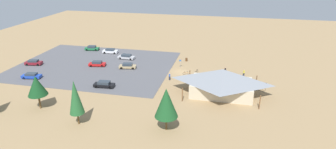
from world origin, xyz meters
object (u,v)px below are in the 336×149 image
Objects in this scene: car_white_near_entry at (110,51)px; car_blue_aisle_side at (32,76)px; trash_bin at (186,60)px; car_maroon_by_curb at (34,62)px; pine_mideast at (75,97)px; car_silver_second_row at (126,57)px; bicycle_blue_lone_west at (237,79)px; visitor_near_lot at (225,70)px; bicycle_black_yard_right at (196,72)px; car_green_back_corner at (92,48)px; car_black_front_row at (104,84)px; bicycle_silver_by_bin at (262,89)px; bicycle_purple_yard_center at (200,78)px; bicycle_orange_yard_front at (186,73)px; bicycle_red_yard_left at (222,77)px; bicycle_green_near_porch at (255,82)px; pine_west at (37,86)px; visitor_by_pavilion at (170,76)px; pine_east at (166,103)px; bicycle_white_front_row at (245,81)px; bicycle_teal_trailside at (187,77)px; bicycle_yellow_edge_south at (264,84)px; car_red_end_stall at (97,64)px; bike_pavilion at (222,80)px; lot_sign at (180,62)px.

car_blue_aisle_side is at bearing 65.21° from car_white_near_entry.
trash_bin is 41.52m from car_maroon_by_curb.
car_silver_second_row is (4.13, -34.45, -4.41)m from pine_mideast.
visitor_near_lot is at bearing -53.18° from bicycle_blue_lone_west.
bicycle_black_yard_right is at bearing 114.70° from trash_bin.
car_black_front_row is at bearing 121.80° from car_green_back_corner.
bicycle_silver_by_bin is 53.18m from car_green_back_corner.
car_white_near_entry is (28.95, -14.44, 0.39)m from bicycle_purple_yard_center.
visitor_near_lot is at bearing 165.30° from car_green_back_corner.
bicycle_silver_by_bin is 0.36× the size of car_blue_aisle_side.
bicycle_blue_lone_west is at bearing 174.03° from bicycle_orange_yard_front.
bicycle_red_yard_left is 6.67m from bicycle_black_yard_right.
trash_bin reaches higher than bicycle_green_near_porch.
visitor_by_pavilion is (-21.11, -18.76, -3.76)m from pine_west.
car_blue_aisle_side reaches higher than bicycle_blue_lone_west.
pine_east reaches higher than pine_west.
bicycle_white_front_row is at bearing 141.86° from trash_bin.
bicycle_black_yard_right is (-1.78, -4.24, 0.01)m from bicycle_teal_trailside.
pine_mideast is 25.25m from visitor_by_pavilion.
car_maroon_by_curb is 0.96× the size of car_silver_second_row.
car_white_near_entry is (43.34, -14.85, 0.39)m from bicycle_yellow_edge_south.
car_silver_second_row is (-5.50, -7.28, -0.02)m from car_red_end_stall.
pine_west reaches higher than car_red_end_stall.
car_black_front_row is 2.74× the size of visitor_near_lot.
pine_west is 36.53m from bicycle_black_yard_right.
bicycle_green_near_porch is at bearing 169.41° from bicycle_red_yard_left.
bike_pavilion reaches higher than trash_bin.
car_maroon_by_curb is at bearing 1.98° from bicycle_red_yard_left.
bike_pavilion is 34.51m from car_red_end_stall.
bicycle_red_yard_left is 0.30× the size of car_black_front_row.
lot_sign is 1.44× the size of bicycle_white_front_row.
bicycle_orange_yard_front is (16.18, -2.00, -0.05)m from bicycle_green_near_porch.
pine_mideast is 1.74× the size of car_blue_aisle_side.
bicycle_yellow_edge_south is at bearing 179.43° from bicycle_teal_trailside.
car_red_end_stall is 2.69× the size of visitor_near_lot.
bicycle_teal_trailside is at bearing 3.03° from bicycle_green_near_porch.
lot_sign is 1.55× the size of bicycle_red_yard_left.
bicycle_green_near_porch is 0.31× the size of car_black_front_row.
bicycle_red_yard_left is 0.84× the size of bicycle_silver_by_bin.
lot_sign is at bearing -24.89° from bicycle_red_yard_left.
bicycle_yellow_edge_south is 0.36× the size of car_maroon_by_curb.
visitor_by_pavilion is (17.25, 2.03, 0.53)m from bicycle_white_front_row.
visitor_by_pavilion is (12.18, -4.99, -2.20)m from bike_pavilion.
car_red_end_stall is (27.77, -3.14, 0.37)m from bicycle_purple_yard_center.
bike_pavilion is at bearing 21.84° from bicycle_silver_by_bin.
car_maroon_by_curb is 0.99× the size of car_black_front_row.
pine_mideast is 1.24× the size of pine_west.
bicycle_yellow_edge_south is (-32.54, -23.61, -4.76)m from pine_mideast.
car_green_back_corner is (32.77, -38.47, -4.25)m from pine_east.
trash_bin is 0.20× the size of car_green_back_corner.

